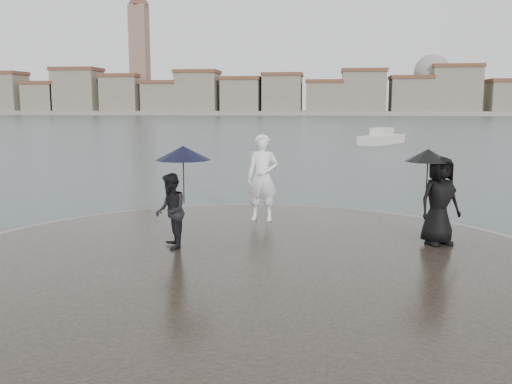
# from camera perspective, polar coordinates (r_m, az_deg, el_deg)

# --- Properties ---
(ground) EXTENTS (400.00, 400.00, 0.00)m
(ground) POSITION_cam_1_polar(r_m,az_deg,el_deg) (7.39, -4.91, -17.02)
(ground) COLOR #2B3835
(ground) RESTS_ON ground
(kerb_ring) EXTENTS (12.50, 12.50, 0.32)m
(kerb_ring) POSITION_cam_1_polar(r_m,az_deg,el_deg) (10.55, -0.90, -8.02)
(kerb_ring) COLOR gray
(kerb_ring) RESTS_ON ground
(quay_tip) EXTENTS (11.90, 11.90, 0.36)m
(quay_tip) POSITION_cam_1_polar(r_m,az_deg,el_deg) (10.54, -0.90, -7.91)
(quay_tip) COLOR #2D261E
(quay_tip) RESTS_ON ground
(statue) EXTENTS (0.82, 0.57, 2.13)m
(statue) POSITION_cam_1_polar(r_m,az_deg,el_deg) (13.98, 0.65, 1.46)
(statue) COLOR white
(statue) RESTS_ON quay_tip
(visitor_left) EXTENTS (1.20, 1.10, 2.04)m
(visitor_left) POSITION_cam_1_polar(r_m,az_deg,el_deg) (11.35, -8.10, 0.12)
(visitor_left) COLOR black
(visitor_left) RESTS_ON quay_tip
(visitor_right) EXTENTS (1.24, 1.02, 1.95)m
(visitor_right) POSITION_cam_1_polar(r_m,az_deg,el_deg) (12.14, 17.67, 0.02)
(visitor_right) COLOR black
(visitor_right) RESTS_ON quay_tip
(far_skyline) EXTENTS (260.00, 20.00, 37.00)m
(far_skyline) POSITION_cam_1_polar(r_m,az_deg,el_deg) (167.40, 4.66, 9.59)
(far_skyline) COLOR gray
(far_skyline) RESTS_ON ground
(boats) EXTENTS (20.43, 7.94, 1.50)m
(boats) POSITION_cam_1_polar(r_m,az_deg,el_deg) (46.64, 22.31, 4.66)
(boats) COLOR silver
(boats) RESTS_ON ground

